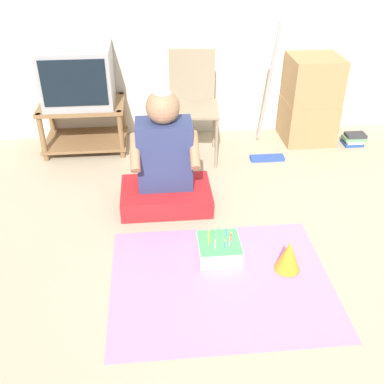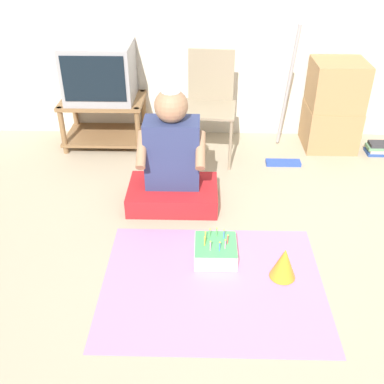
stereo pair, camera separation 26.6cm
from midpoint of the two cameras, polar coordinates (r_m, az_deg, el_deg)
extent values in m
plane|color=tan|center=(2.53, 12.06, -13.12)|extent=(16.00, 16.00, 0.00)
cube|color=olive|center=(3.92, -9.35, 11.37)|extent=(0.69, 0.47, 0.03)
cube|color=olive|center=(4.05, -8.95, 7.11)|extent=(0.69, 0.47, 0.02)
cylinder|color=olive|center=(3.88, -14.21, 7.50)|extent=(0.04, 0.04, 0.41)
cylinder|color=olive|center=(3.77, -4.84, 7.60)|extent=(0.04, 0.04, 0.41)
cylinder|color=olive|center=(4.25, -12.91, 9.85)|extent=(0.04, 0.04, 0.41)
cylinder|color=olive|center=(4.14, -4.28, 9.99)|extent=(0.04, 0.04, 0.41)
cube|color=#99999E|center=(3.85, -9.66, 14.77)|extent=(0.55, 0.45, 0.46)
cube|color=black|center=(3.63, -10.31, 13.87)|extent=(0.49, 0.01, 0.36)
cube|color=gray|center=(3.61, 4.27, 10.39)|extent=(0.45, 0.44, 0.02)
cube|color=gray|center=(3.72, 4.55, 14.49)|extent=(0.37, 0.05, 0.42)
cylinder|color=gray|center=(3.54, 0.90, 6.21)|extent=(0.02, 0.02, 0.43)
cylinder|color=gray|center=(3.53, 7.06, 5.86)|extent=(0.02, 0.02, 0.43)
cylinder|color=gray|center=(3.88, 1.45, 8.60)|extent=(0.02, 0.02, 0.43)
cylinder|color=gray|center=(3.87, 7.11, 8.29)|extent=(0.02, 0.02, 0.43)
cube|color=#A87F51|center=(4.13, 18.89, 7.85)|extent=(0.43, 0.42, 0.36)
cube|color=#A87F51|center=(4.00, 19.84, 12.68)|extent=(0.42, 0.40, 0.38)
cube|color=#2D4CB2|center=(3.77, 13.51, 3.58)|extent=(0.28, 0.09, 0.03)
cylinder|color=#B7B7BC|center=(3.72, 14.11, 12.43)|extent=(0.03, 0.39, 1.08)
cube|color=#284793|center=(4.20, 23.99, 4.61)|extent=(0.16, 0.14, 0.02)
cube|color=beige|center=(4.20, 24.14, 4.89)|extent=(0.14, 0.13, 0.02)
cube|color=#60936B|center=(4.19, 24.29, 5.18)|extent=(0.19, 0.12, 0.03)
cube|color=#333338|center=(4.18, 24.45, 5.51)|extent=(0.17, 0.11, 0.03)
cube|color=red|center=(3.15, -0.02, -0.40)|extent=(0.62, 0.42, 0.14)
cube|color=navy|center=(3.03, 0.00, 4.90)|extent=(0.37, 0.22, 0.47)
sphere|color=#9E7556|center=(2.90, 0.00, 10.81)|extent=(0.22, 0.22, 0.22)
cone|color=silver|center=(2.85, 0.00, 13.40)|extent=(0.12, 0.12, 0.09)
cylinder|color=#9E7556|center=(2.92, -3.82, 5.31)|extent=(0.06, 0.25, 0.20)
cylinder|color=#9E7556|center=(2.91, 3.72, 5.22)|extent=(0.06, 0.25, 0.20)
cube|color=pink|center=(2.57, 5.66, -11.58)|extent=(1.23, 0.98, 0.01)
cube|color=white|center=(2.69, 5.86, -7.59)|extent=(0.25, 0.25, 0.10)
cube|color=#4CB266|center=(2.66, 5.92, -6.70)|extent=(0.24, 0.24, 0.01)
cylinder|color=#EA4C4C|center=(2.65, 7.44, -6.22)|extent=(0.01, 0.01, 0.06)
sphere|color=#FFCC4C|center=(2.63, 7.50, -5.58)|extent=(0.01, 0.01, 0.01)
cylinder|color=#4C7FE5|center=(2.68, 6.92, -5.59)|extent=(0.01, 0.01, 0.06)
sphere|color=#FFCC4C|center=(2.66, 6.98, -4.95)|extent=(0.01, 0.01, 0.01)
cylinder|color=#66C666|center=(2.69, 6.00, -5.33)|extent=(0.01, 0.01, 0.06)
sphere|color=#FFCC4C|center=(2.67, 6.05, -4.69)|extent=(0.01, 0.01, 0.01)
cylinder|color=#66C666|center=(2.68, 5.13, -5.45)|extent=(0.01, 0.01, 0.06)
sphere|color=#FFCC4C|center=(2.66, 5.17, -4.80)|extent=(0.01, 0.01, 0.01)
cylinder|color=yellow|center=(2.66, 4.59, -5.82)|extent=(0.01, 0.01, 0.06)
sphere|color=#FFCC4C|center=(2.64, 4.63, -5.17)|extent=(0.01, 0.01, 0.01)
cylinder|color=yellow|center=(2.62, 4.55, -6.49)|extent=(0.01, 0.01, 0.06)
sphere|color=#FFCC4C|center=(2.60, 4.58, -5.84)|extent=(0.01, 0.01, 0.01)
cylinder|color=#E58CCC|center=(2.59, 5.30, -7.05)|extent=(0.01, 0.01, 0.06)
sphere|color=#FFCC4C|center=(2.57, 5.34, -6.40)|extent=(0.01, 0.01, 0.01)
cylinder|color=#4C7FE5|center=(2.59, 6.49, -7.14)|extent=(0.01, 0.01, 0.06)
sphere|color=#FFCC4C|center=(2.57, 6.54, -6.49)|extent=(0.01, 0.01, 0.01)
cylinder|color=#E58CCC|center=(2.61, 7.18, -6.83)|extent=(0.01, 0.01, 0.06)
sphere|color=#FFCC4C|center=(2.59, 7.24, -6.19)|extent=(0.01, 0.01, 0.01)
cone|color=gold|center=(2.61, 14.52, -8.85)|extent=(0.15, 0.15, 0.19)
camera|label=1|loc=(0.13, -87.14, 1.82)|focal=42.00mm
camera|label=2|loc=(0.13, 92.86, -1.82)|focal=42.00mm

